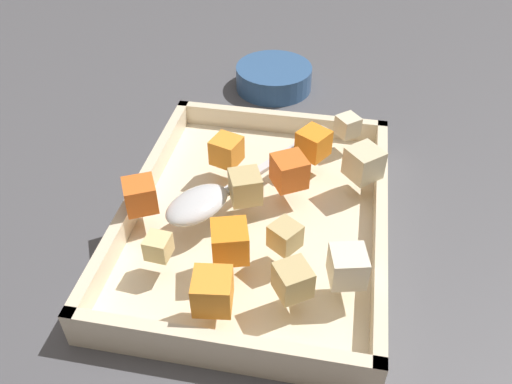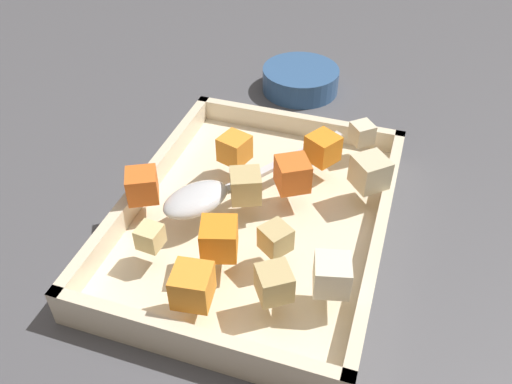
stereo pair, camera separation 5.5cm
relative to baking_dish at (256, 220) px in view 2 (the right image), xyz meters
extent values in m
plane|color=#4C4C51|center=(0.01, 0.02, -0.01)|extent=(4.00, 4.00, 0.00)
cube|color=beige|center=(0.00, 0.00, 0.00)|extent=(0.36, 0.27, 0.01)
cube|color=beige|center=(0.00, -0.13, 0.02)|extent=(0.36, 0.01, 0.03)
cube|color=beige|center=(0.00, 0.13, 0.02)|extent=(0.36, 0.01, 0.03)
cube|color=beige|center=(-0.17, 0.00, 0.02)|extent=(0.01, 0.27, 0.03)
cube|color=beige|center=(0.17, 0.00, 0.02)|extent=(0.01, 0.27, 0.03)
cube|color=orange|center=(-0.06, -0.04, 0.05)|extent=(0.04, 0.04, 0.03)
cube|color=orange|center=(-0.03, 0.03, 0.05)|extent=(0.05, 0.05, 0.03)
cube|color=orange|center=(0.14, -0.01, 0.05)|extent=(0.04, 0.04, 0.03)
cube|color=orange|center=(0.08, -0.01, 0.05)|extent=(0.04, 0.04, 0.03)
cube|color=orange|center=(-0.09, 0.05, 0.05)|extent=(0.04, 0.04, 0.03)
cube|color=orange|center=(0.03, -0.11, 0.05)|extent=(0.04, 0.04, 0.03)
cube|color=tan|center=(0.06, 0.04, 0.04)|extent=(0.04, 0.04, 0.03)
cube|color=tan|center=(0.00, -0.01, 0.05)|extent=(0.04, 0.04, 0.03)
cube|color=beige|center=(-0.06, 0.11, 0.05)|extent=(0.05, 0.05, 0.03)
cube|color=tan|center=(0.11, 0.05, 0.04)|extent=(0.04, 0.04, 0.03)
cube|color=#E0CC89|center=(0.09, -0.08, 0.04)|extent=(0.02, 0.02, 0.02)
cube|color=beige|center=(-0.14, 0.09, 0.04)|extent=(0.03, 0.03, 0.02)
cube|color=silver|center=(0.09, 0.10, 0.05)|extent=(0.04, 0.04, 0.03)
ellipsoid|color=silver|center=(0.03, -0.06, 0.04)|extent=(0.09, 0.08, 0.02)
cube|color=silver|center=(-0.07, 0.01, 0.03)|extent=(0.15, 0.10, 0.01)
cylinder|color=#33598C|center=(-0.31, -0.03, 0.01)|extent=(0.12, 0.12, 0.04)
camera|label=1|loc=(0.41, 0.08, 0.40)|focal=37.20mm
camera|label=2|loc=(0.40, 0.13, 0.40)|focal=37.20mm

